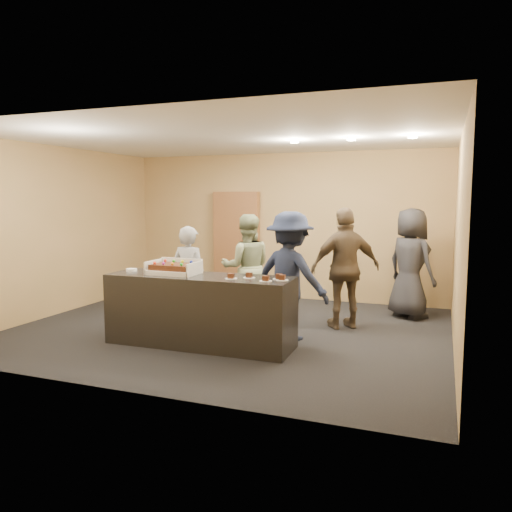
% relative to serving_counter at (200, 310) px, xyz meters
% --- Properties ---
extents(room, '(6.04, 6.00, 2.70)m').
position_rel_serving_counter_xyz_m(room, '(0.04, 0.85, 0.90)').
color(room, black).
rests_on(room, ground).
extents(serving_counter, '(2.41, 0.74, 0.90)m').
position_rel_serving_counter_xyz_m(serving_counter, '(0.00, 0.00, 0.00)').
color(serving_counter, black).
rests_on(serving_counter, floor).
extents(storage_cabinet, '(0.91, 0.15, 1.99)m').
position_rel_serving_counter_xyz_m(storage_cabinet, '(-0.87, 3.26, 0.55)').
color(storage_cabinet, brown).
rests_on(storage_cabinet, floor).
extents(cake_box, '(0.63, 0.43, 0.18)m').
position_rel_serving_counter_xyz_m(cake_box, '(-0.37, 0.02, 0.49)').
color(cake_box, white).
rests_on(cake_box, serving_counter).
extents(sheet_cake, '(0.53, 0.37, 0.11)m').
position_rel_serving_counter_xyz_m(sheet_cake, '(-0.37, 0.00, 0.55)').
color(sheet_cake, '#3B1B0D').
rests_on(sheet_cake, cake_box).
extents(plate_stack, '(0.14, 0.14, 0.04)m').
position_rel_serving_counter_xyz_m(plate_stack, '(-1.02, 0.01, 0.47)').
color(plate_stack, white).
rests_on(plate_stack, serving_counter).
extents(slice_a, '(0.15, 0.15, 0.07)m').
position_rel_serving_counter_xyz_m(slice_a, '(0.48, -0.11, 0.47)').
color(slice_a, white).
rests_on(slice_a, serving_counter).
extents(slice_b, '(0.15, 0.15, 0.07)m').
position_rel_serving_counter_xyz_m(slice_b, '(0.66, 0.04, 0.47)').
color(slice_b, white).
rests_on(slice_b, serving_counter).
extents(slice_c, '(0.15, 0.15, 0.07)m').
position_rel_serving_counter_xyz_m(slice_c, '(0.93, -0.13, 0.47)').
color(slice_c, white).
rests_on(slice_c, serving_counter).
extents(slice_d, '(0.15, 0.15, 0.07)m').
position_rel_serving_counter_xyz_m(slice_d, '(1.03, 0.07, 0.47)').
color(slice_d, white).
rests_on(slice_d, serving_counter).
extents(slice_e, '(0.15, 0.15, 0.07)m').
position_rel_serving_counter_xyz_m(slice_e, '(1.09, 0.00, 0.47)').
color(slice_e, white).
rests_on(slice_e, serving_counter).
extents(person_server_grey, '(0.57, 0.40, 1.48)m').
position_rel_serving_counter_xyz_m(person_server_grey, '(-0.50, 0.66, 0.29)').
color(person_server_grey, gray).
rests_on(person_server_grey, floor).
extents(person_sage_man, '(0.98, 0.89, 1.63)m').
position_rel_serving_counter_xyz_m(person_sage_man, '(0.04, 1.51, 0.36)').
color(person_sage_man, gray).
rests_on(person_sage_man, floor).
extents(person_navy_man, '(1.23, 0.91, 1.70)m').
position_rel_serving_counter_xyz_m(person_navy_man, '(1.00, 0.66, 0.40)').
color(person_navy_man, '#1C2440').
rests_on(person_navy_man, floor).
extents(person_brown_extra, '(1.09, 0.90, 1.75)m').
position_rel_serving_counter_xyz_m(person_brown_extra, '(1.57, 1.51, 0.42)').
color(person_brown_extra, brown).
rests_on(person_brown_extra, floor).
extents(person_dark_suit, '(1.00, 0.95, 1.72)m').
position_rel_serving_counter_xyz_m(person_dark_suit, '(2.40, 2.50, 0.41)').
color(person_dark_suit, '#252529').
rests_on(person_dark_suit, floor).
extents(ceiling_spotlights, '(1.72, 0.12, 0.03)m').
position_rel_serving_counter_xyz_m(ceiling_spotlights, '(1.64, 1.35, 2.22)').
color(ceiling_spotlights, '#FFEAC6').
rests_on(ceiling_spotlights, ceiling).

